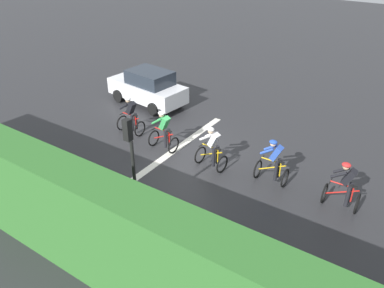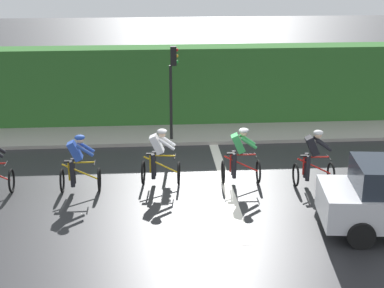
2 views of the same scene
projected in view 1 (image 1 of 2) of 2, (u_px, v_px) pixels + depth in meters
ground_plane at (184, 154)px, 15.35m from camera, size 80.00×80.00×0.00m
sidewalk_kerb at (143, 248)px, 10.82m from camera, size 2.80×21.68×0.12m
stone_wall_low at (121, 262)px, 10.06m from camera, size 0.44×21.68×0.55m
hedge_wall at (107, 235)px, 9.25m from camera, size 1.10×21.68×2.95m
road_marking_stop_line at (174, 150)px, 15.58m from camera, size 7.00×0.30×0.01m
cyclist_lead at (344, 187)px, 12.07m from camera, size 0.70×1.10×1.66m
cyclist_second at (273, 163)px, 13.30m from camera, size 0.69×1.09×1.66m
cyclist_mid at (212, 149)px, 14.10m from camera, size 0.79×1.15×1.66m
cyclist_fourth at (164, 132)px, 15.27m from camera, size 0.71×1.10×1.66m
cyclist_trailing at (131, 116)px, 16.50m from camera, size 0.69×1.09×1.66m
car_white at (148, 87)px, 19.25m from camera, size 2.24×4.27×1.76m
traffic_light_near_crossing at (131, 155)px, 11.01m from camera, size 0.20×0.31×3.34m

